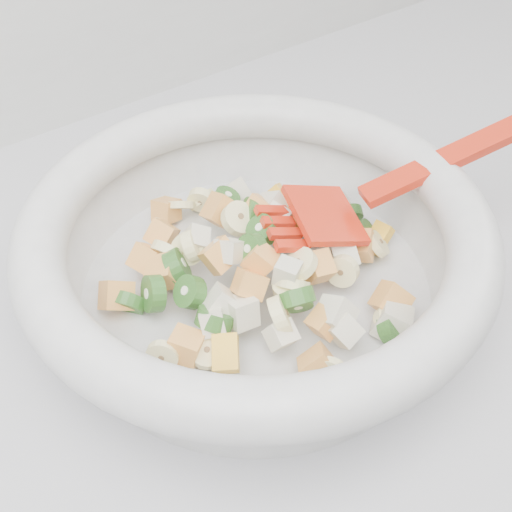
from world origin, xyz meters
TOP-DOWN VIEW (x-y plane):
  - counter at (0.00, 1.45)m, footprint 2.00×0.60m
  - mixing_bowl at (-0.07, 1.40)m, footprint 0.46×0.35m

SIDE VIEW (x-z plane):
  - counter at x=0.00m, z-range 0.00..0.90m
  - mixing_bowl at x=-0.07m, z-range 0.89..1.02m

